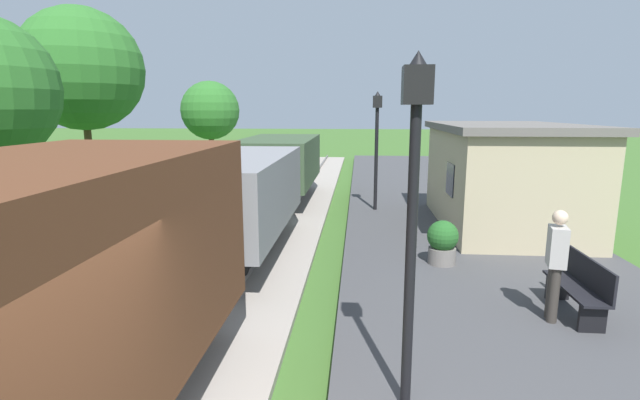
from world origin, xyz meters
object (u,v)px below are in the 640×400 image
bench_near_hut (580,286)px  lamp_post_far (377,129)px  person_waiting (556,261)px  station_hut (503,175)px  tree_field_left (82,70)px  tree_field_distant (210,111)px  potted_planter (442,242)px  lamp_post_near (414,172)px  freight_train (223,199)px

bench_near_hut → lamp_post_far: (-2.90, 7.57, 2.08)m
person_waiting → station_hut: bearing=-87.1°
lamp_post_far → bench_near_hut: bearing=-69.0°
tree_field_left → lamp_post_far: bearing=-15.5°
station_hut → tree_field_distant: tree_field_distant is taller
bench_near_hut → tree_field_distant: size_ratio=0.31×
potted_planter → tree_field_left: size_ratio=0.13×
station_hut → tree_field_left: 15.80m
lamp_post_near → tree_field_distant: bearing=112.8°
bench_near_hut → lamp_post_near: bearing=-139.1°
station_hut → lamp_post_near: (-3.36, -8.28, 1.15)m
freight_train → person_waiting: bearing=-25.2°
person_waiting → lamp_post_far: lamp_post_far is taller
bench_near_hut → freight_train: bearing=158.3°
station_hut → tree_field_distant: size_ratio=1.18×
freight_train → bench_near_hut: bearing=-21.7°
station_hut → lamp_post_near: bearing=-112.1°
station_hut → potted_planter: 4.16m
lamp_post_near → freight_train: bearing=124.3°
station_hut → lamp_post_far: lamp_post_far is taller
tree_field_distant → bench_near_hut: bearing=-57.4°
tree_field_left → potted_planter: bearing=-33.8°
potted_planter → tree_field_distant: bearing=122.1°
freight_train → lamp_post_far: 6.24m
lamp_post_near → tree_field_left: size_ratio=0.51×
lamp_post_far → tree_field_left: 11.91m
tree_field_left → station_hut: bearing=-18.6°
bench_near_hut → potted_planter: bearing=126.1°
freight_train → potted_planter: (4.65, -0.21, -0.78)m
lamp_post_far → station_hut: bearing=-28.2°
station_hut → person_waiting: bearing=-99.0°
freight_train → potted_planter: bearing=-2.5°
potted_planter → lamp_post_far: size_ratio=0.25×
tree_field_left → tree_field_distant: bearing=70.0°
freight_train → tree_field_left: size_ratio=2.67×
potted_planter → lamp_post_near: 5.40m
station_hut → lamp_post_far: (-3.36, 1.80, 1.15)m
station_hut → bench_near_hut: station_hut is taller
potted_planter → lamp_post_near: (-1.21, -4.84, 2.08)m
bench_near_hut → tree_field_left: 18.27m
freight_train → tree_field_distant: tree_field_distant is taller
potted_planter → tree_field_distant: 18.72m
lamp_post_near → lamp_post_far: size_ratio=1.00×
person_waiting → tree_field_left: tree_field_left is taller
potted_planter → tree_field_distant: (-9.84, 15.71, 2.61)m
person_waiting → tree_field_distant: (-11.04, 18.25, 2.15)m
freight_train → tree_field_distant: bearing=108.5°
station_hut → freight_train: bearing=-154.6°
freight_train → lamp_post_near: (3.44, -5.05, 1.30)m
bench_near_hut → potted_planter: size_ratio=1.64×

